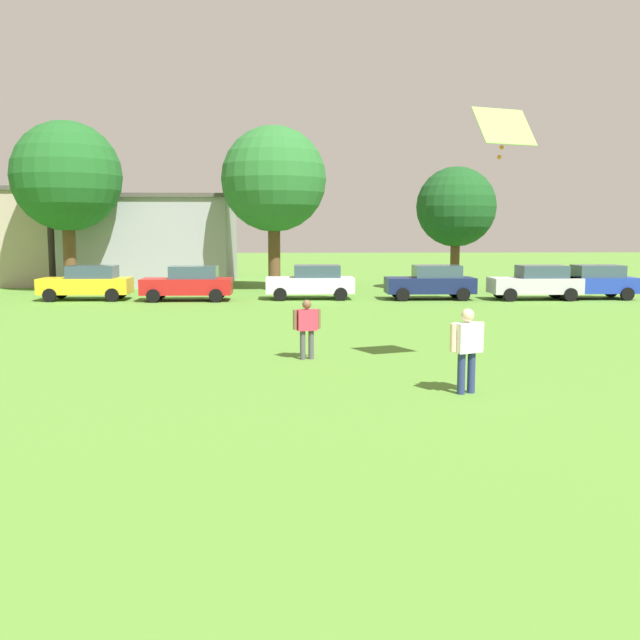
# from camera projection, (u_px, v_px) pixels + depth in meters

# --- Properties ---
(ground_plane) EXTENTS (160.00, 160.00, 0.00)m
(ground_plane) POSITION_uv_depth(u_px,v_px,m) (221.00, 314.00, 29.77)
(ground_plane) COLOR #568C33
(adult_bystander) EXTENTS (0.78, 0.54, 1.79)m
(adult_bystander) POSITION_uv_depth(u_px,v_px,m) (467.00, 343.00, 15.25)
(adult_bystander) COLOR navy
(adult_bystander) RESTS_ON ground
(bystander_near_trees) EXTENTS (0.73, 0.40, 1.58)m
(bystander_near_trees) POSITION_uv_depth(u_px,v_px,m) (307.00, 324.00, 19.33)
(bystander_near_trees) COLOR #4C4C51
(bystander_near_trees) RESTS_ON ground
(kite) EXTENTS (1.53, 1.07, 1.18)m
(kite) POSITION_uv_depth(u_px,v_px,m) (504.00, 128.00, 16.72)
(kite) COLOR #8CD859
(parked_car_yellow_0) EXTENTS (4.30, 2.02, 1.68)m
(parked_car_yellow_0) POSITION_uv_depth(u_px,v_px,m) (87.00, 283.00, 35.68)
(parked_car_yellow_0) COLOR yellow
(parked_car_yellow_0) RESTS_ON ground
(parked_car_red_1) EXTENTS (4.30, 2.02, 1.68)m
(parked_car_red_1) POSITION_uv_depth(u_px,v_px,m) (189.00, 283.00, 35.38)
(parked_car_red_1) COLOR red
(parked_car_red_1) RESTS_ON ground
(parked_car_white_2) EXTENTS (4.30, 2.02, 1.68)m
(parked_car_white_2) POSITION_uv_depth(u_px,v_px,m) (312.00, 282.00, 36.18)
(parked_car_white_2) COLOR white
(parked_car_white_2) RESTS_ON ground
(parked_car_navy_3) EXTENTS (4.30, 2.02, 1.68)m
(parked_car_navy_3) POSITION_uv_depth(u_px,v_px,m) (431.00, 282.00, 36.05)
(parked_car_navy_3) COLOR #141E4C
(parked_car_navy_3) RESTS_ON ground
(parked_car_silver_4) EXTENTS (4.30, 2.02, 1.68)m
(parked_car_silver_4) POSITION_uv_depth(u_px,v_px,m) (536.00, 282.00, 35.89)
(parked_car_silver_4) COLOR silver
(parked_car_silver_4) RESTS_ON ground
(parked_car_blue_5) EXTENTS (4.30, 2.02, 1.68)m
(parked_car_blue_5) POSITION_uv_depth(u_px,v_px,m) (592.00, 282.00, 36.25)
(parked_car_blue_5) COLOR #1E38AD
(parked_car_blue_5) RESTS_ON ground
(tree_left) EXTENTS (5.96, 5.96, 9.29)m
(tree_left) POSITION_uv_depth(u_px,v_px,m) (67.00, 177.00, 40.08)
(tree_left) COLOR brown
(tree_left) RESTS_ON ground
(tree_right) EXTENTS (5.88, 5.88, 9.16)m
(tree_right) POSITION_uv_depth(u_px,v_px,m) (274.00, 180.00, 41.07)
(tree_right) COLOR brown
(tree_right) RESTS_ON ground
(tree_far_right) EXTENTS (4.41, 4.41, 6.88)m
(tree_far_right) POSITION_uv_depth(u_px,v_px,m) (456.00, 207.00, 40.72)
(tree_far_right) COLOR brown
(tree_far_right) RESTS_ON ground
(house_left) EXTENTS (10.20, 9.31, 5.51)m
(house_left) POSITION_uv_depth(u_px,v_px,m) (155.00, 240.00, 46.83)
(house_left) COLOR #9999A3
(house_left) RESTS_ON ground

